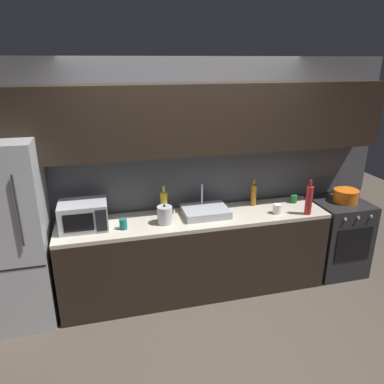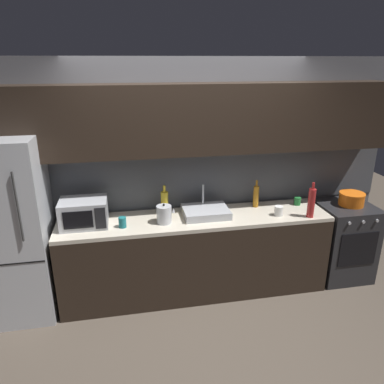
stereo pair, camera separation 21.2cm
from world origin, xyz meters
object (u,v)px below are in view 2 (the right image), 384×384
at_px(oven_range, 342,240).
at_px(microwave, 84,213).
at_px(wine_bottle_yellow, 165,202).
at_px(kettle, 164,214).
at_px(wine_bottle_red, 311,203).
at_px(refrigerator, 12,230).
at_px(wine_bottle_amber, 256,196).
at_px(cooking_pot, 352,199).
at_px(mug_green, 297,201).
at_px(mug_white, 279,211).
at_px(mug_teal, 122,222).

relative_size(oven_range, microwave, 1.96).
height_order(oven_range, wine_bottle_yellow, wine_bottle_yellow).
height_order(microwave, kettle, microwave).
height_order(oven_range, wine_bottle_red, wine_bottle_red).
distance_m(refrigerator, wine_bottle_amber, 2.54).
distance_m(wine_bottle_red, cooking_pot, 0.67).
bearing_deg(cooking_pot, oven_range, -177.98).
height_order(kettle, wine_bottle_yellow, wine_bottle_yellow).
bearing_deg(wine_bottle_amber, mug_green, -4.58).
xyz_separation_m(refrigerator, wine_bottle_red, (3.00, -0.22, 0.15)).
bearing_deg(kettle, refrigerator, 177.16).
bearing_deg(refrigerator, oven_range, -0.02).
bearing_deg(refrigerator, wine_bottle_red, -4.18).
xyz_separation_m(oven_range, microwave, (-2.90, 0.02, 0.58)).
height_order(wine_bottle_yellow, mug_white, wine_bottle_yellow).
bearing_deg(kettle, mug_green, 7.24).
xyz_separation_m(microwave, wine_bottle_red, (2.32, -0.24, 0.03)).
xyz_separation_m(wine_bottle_red, wine_bottle_amber, (-0.47, 0.38, -0.03)).
relative_size(microwave, mug_teal, 4.32).
distance_m(mug_white, mug_green, 0.41).
distance_m(refrigerator, mug_teal, 1.06).
bearing_deg(cooking_pot, mug_green, 168.29).
bearing_deg(cooking_pot, refrigerator, -180.00).
bearing_deg(mug_white, oven_range, 7.57).
bearing_deg(mug_green, mug_teal, -173.44).
distance_m(kettle, cooking_pot, 2.15).
xyz_separation_m(wine_bottle_red, mug_white, (-0.31, 0.10, -0.11)).
distance_m(microwave, mug_teal, 0.40).
distance_m(kettle, wine_bottle_amber, 1.09).
relative_size(microwave, cooking_pot, 1.63).
bearing_deg(refrigerator, mug_white, -2.56).
bearing_deg(wine_bottle_red, mug_white, 162.39).
bearing_deg(mug_white, wine_bottle_amber, 118.56).
bearing_deg(oven_range, kettle, -178.06).
xyz_separation_m(kettle, wine_bottle_yellow, (0.03, 0.23, 0.04)).
xyz_separation_m(kettle, mug_green, (1.55, 0.20, -0.05)).
relative_size(oven_range, cooking_pot, 3.20).
height_order(wine_bottle_red, mug_teal, wine_bottle_red).
relative_size(wine_bottle_yellow, wine_bottle_amber, 1.03).
xyz_separation_m(microwave, wine_bottle_yellow, (0.82, 0.13, -0.00)).
relative_size(wine_bottle_amber, mug_green, 3.45).
height_order(wine_bottle_red, cooking_pot, wine_bottle_red).
height_order(kettle, cooking_pot, kettle).
bearing_deg(wine_bottle_red, wine_bottle_yellow, 166.04).
height_order(wine_bottle_yellow, wine_bottle_red, wine_bottle_red).
bearing_deg(kettle, wine_bottle_yellow, 81.50).
distance_m(microwave, mug_green, 2.34).
xyz_separation_m(oven_range, wine_bottle_amber, (-1.05, 0.16, 0.58)).
relative_size(oven_range, wine_bottle_amber, 2.89).
distance_m(refrigerator, oven_range, 3.61).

